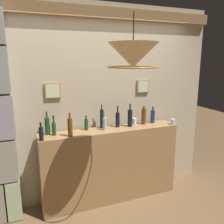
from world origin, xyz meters
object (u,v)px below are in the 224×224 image
(liquor_bottle_scotch, at_px, (153,116))
(liquor_bottle_vermouth, at_px, (47,126))
(liquor_bottle_rye, at_px, (70,127))
(pendant_lamp, at_px, (133,56))
(liquor_bottle_amaro, at_px, (86,124))
(liquor_bottle_port, at_px, (118,119))
(glass_tumbler_rocks, at_px, (134,121))
(liquor_bottle_tequila, at_px, (41,133))
(liquor_bottle_sherry, at_px, (54,128))
(liquor_bottle_bourbon, at_px, (105,123))
(liquor_bottle_mezcal, at_px, (130,118))
(glass_tumbler_highball, at_px, (173,122))
(liquor_bottle_vodka, at_px, (144,116))
(liquor_bottle_gin, at_px, (102,118))

(liquor_bottle_scotch, relative_size, liquor_bottle_vermouth, 0.86)
(liquor_bottle_rye, relative_size, pendant_lamp, 0.59)
(liquor_bottle_amaro, relative_size, liquor_bottle_port, 0.71)
(liquor_bottle_vermouth, bearing_deg, liquor_bottle_scotch, -0.04)
(glass_tumbler_rocks, height_order, pendant_lamp, pendant_lamp)
(liquor_bottle_tequila, bearing_deg, glass_tumbler_rocks, 9.30)
(liquor_bottle_sherry, relative_size, pendant_lamp, 0.50)
(liquor_bottle_amaro, distance_m, liquor_bottle_sherry, 0.44)
(liquor_bottle_bourbon, distance_m, liquor_bottle_tequila, 0.84)
(liquor_bottle_mezcal, xyz_separation_m, pendant_lamp, (-0.39, -0.83, 0.84))
(liquor_bottle_sherry, height_order, liquor_bottle_rye, liquor_bottle_rye)
(liquor_bottle_amaro, bearing_deg, liquor_bottle_vermouth, -178.98)
(liquor_bottle_port, bearing_deg, liquor_bottle_mezcal, -12.39)
(liquor_bottle_rye, relative_size, glass_tumbler_highball, 3.45)
(liquor_bottle_bourbon, relative_size, liquor_bottle_port, 0.86)
(liquor_bottle_amaro, relative_size, liquor_bottle_vodka, 0.75)
(liquor_bottle_rye, xyz_separation_m, glass_tumbler_rocks, (0.97, 0.19, -0.07))
(liquor_bottle_mezcal, relative_size, pendant_lamp, 0.64)
(liquor_bottle_sherry, height_order, glass_tumbler_highball, liquor_bottle_sherry)
(liquor_bottle_gin, bearing_deg, liquor_bottle_vodka, -4.09)
(liquor_bottle_bourbon, distance_m, liquor_bottle_vermouth, 0.74)
(glass_tumbler_highball, bearing_deg, liquor_bottle_sherry, 175.10)
(liquor_bottle_tequila, bearing_deg, liquor_bottle_vermouth, 65.09)
(liquor_bottle_scotch, relative_size, liquor_bottle_vodka, 0.90)
(liquor_bottle_mezcal, distance_m, glass_tumbler_rocks, 0.14)
(liquor_bottle_sherry, bearing_deg, pendant_lamp, -50.80)
(pendant_lamp, bearing_deg, liquor_bottle_vermouth, 130.05)
(liquor_bottle_bourbon, bearing_deg, liquor_bottle_rye, -168.65)
(liquor_bottle_sherry, distance_m, liquor_bottle_port, 0.88)
(liquor_bottle_rye, distance_m, liquor_bottle_vodka, 1.12)
(liquor_bottle_tequila, distance_m, glass_tumbler_rocks, 1.34)
(pendant_lamp, bearing_deg, liquor_bottle_scotch, 48.13)
(liquor_bottle_bourbon, bearing_deg, liquor_bottle_amaro, 158.46)
(liquor_bottle_vodka, bearing_deg, liquor_bottle_port, 179.42)
(glass_tumbler_rocks, relative_size, pendant_lamp, 0.19)
(liquor_bottle_rye, xyz_separation_m, pendant_lamp, (0.49, -0.70, 0.84))
(liquor_bottle_sherry, distance_m, glass_tumbler_highball, 1.68)
(liquor_bottle_sherry, xyz_separation_m, glass_tumbler_rocks, (1.15, 0.07, -0.05))
(liquor_bottle_scotch, distance_m, liquor_bottle_rye, 1.29)
(liquor_bottle_amaro, bearing_deg, glass_tumbler_highball, -9.80)
(liquor_bottle_bourbon, bearing_deg, liquor_bottle_sherry, 178.22)
(liquor_bottle_amaro, xyz_separation_m, glass_tumbler_highball, (1.23, -0.21, -0.04))
(liquor_bottle_amaro, xyz_separation_m, glass_tumbler_rocks, (0.72, 0.00, -0.03))
(liquor_bottle_port, distance_m, liquor_bottle_tequila, 1.06)
(liquor_bottle_scotch, height_order, liquor_bottle_mezcal, liquor_bottle_mezcal)
(glass_tumbler_highball, bearing_deg, liquor_bottle_bourbon, 173.06)
(liquor_bottle_amaro, height_order, liquor_bottle_mezcal, liquor_bottle_mezcal)
(liquor_bottle_bourbon, height_order, liquor_bottle_gin, liquor_bottle_gin)
(liquor_bottle_gin, bearing_deg, liquor_bottle_amaro, -175.83)
(liquor_bottle_bourbon, relative_size, liquor_bottle_tequila, 1.15)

